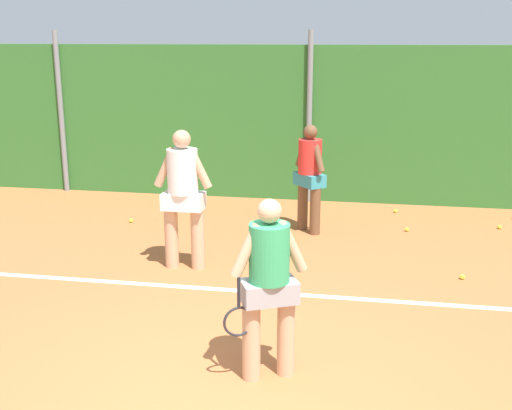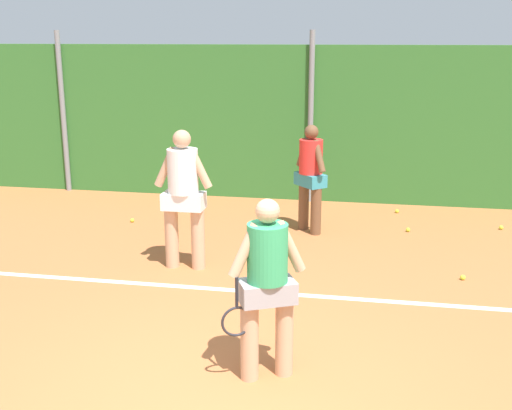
% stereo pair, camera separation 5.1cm
% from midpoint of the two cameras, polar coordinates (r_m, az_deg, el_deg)
% --- Properties ---
extents(ground_plane, '(27.97, 27.97, 0.00)m').
position_cam_midpoint_polar(ground_plane, '(7.29, 0.77, -9.19)').
color(ground_plane, '#B76638').
extents(hedge_fence_backdrop, '(16.69, 0.25, 2.84)m').
position_cam_midpoint_polar(hedge_fence_backdrop, '(11.74, 4.76, 7.29)').
color(hedge_fence_backdrop, '#33702D').
rests_on(hedge_fence_backdrop, ground_plane).
extents(fence_post_left, '(0.10, 0.10, 3.09)m').
position_cam_midpoint_polar(fence_post_left, '(12.91, -17.30, 7.95)').
color(fence_post_left, gray).
rests_on(fence_post_left, ground_plane).
extents(fence_post_center, '(0.10, 0.10, 3.09)m').
position_cam_midpoint_polar(fence_post_center, '(11.55, 4.70, 7.81)').
color(fence_post_center, gray).
rests_on(fence_post_center, ground_plane).
extents(court_baseline_paint, '(12.19, 0.10, 0.01)m').
position_cam_midpoint_polar(court_baseline_paint, '(7.66, 1.26, -7.94)').
color(court_baseline_paint, white).
rests_on(court_baseline_paint, ground_plane).
extents(player_foreground_near, '(0.69, 0.47, 1.66)m').
position_cam_midpoint_polar(player_foreground_near, '(5.54, 0.89, -6.81)').
color(player_foreground_near, tan).
rests_on(player_foreground_near, ground_plane).
extents(player_midcourt, '(0.77, 0.40, 1.84)m').
position_cam_midpoint_polar(player_midcourt, '(8.22, -6.77, 1.18)').
color(player_midcourt, tan).
rests_on(player_midcourt, ground_plane).
extents(player_backcourt_far, '(0.54, 0.56, 1.69)m').
position_cam_midpoint_polar(player_backcourt_far, '(9.79, 4.72, 2.94)').
color(player_backcourt_far, brown).
rests_on(player_backcourt_far, ground_plane).
extents(tennis_ball_1, '(0.07, 0.07, 0.07)m').
position_cam_midpoint_polar(tennis_ball_1, '(11.28, 12.37, -0.52)').
color(tennis_ball_1, '#CCDB33').
rests_on(tennis_ball_1, ground_plane).
extents(tennis_ball_2, '(0.07, 0.07, 0.07)m').
position_cam_midpoint_polar(tennis_ball_2, '(10.65, -11.35, -1.39)').
color(tennis_ball_2, '#CCDB33').
rests_on(tennis_ball_2, ground_plane).
extents(tennis_ball_3, '(0.07, 0.07, 0.07)m').
position_cam_midpoint_polar(tennis_ball_3, '(10.81, 21.02, -1.87)').
color(tennis_ball_3, '#CCDB33').
rests_on(tennis_ball_3, ground_plane).
extents(tennis_ball_5, '(0.07, 0.07, 0.07)m').
position_cam_midpoint_polar(tennis_ball_5, '(8.47, 17.98, -6.20)').
color(tennis_ball_5, '#CCDB33').
rests_on(tennis_ball_5, ground_plane).
extents(tennis_ball_6, '(0.07, 0.07, 0.07)m').
position_cam_midpoint_polar(tennis_ball_6, '(10.25, 13.34, -2.16)').
color(tennis_ball_6, '#CCDB33').
rests_on(tennis_ball_6, ground_plane).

